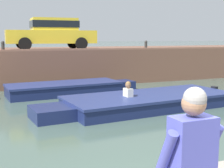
{
  "coord_description": "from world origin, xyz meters",
  "views": [
    {
      "loc": [
        -2.38,
        -2.59,
        2.26
      ],
      "look_at": [
        0.29,
        3.98,
        1.22
      ],
      "focal_mm": 50.0,
      "sensor_mm": 36.0,
      "label": 1
    }
  ],
  "objects_px": {
    "car_centre_yellow": "(52,32)",
    "mooring_bollard_mid": "(3,46)",
    "person_seated_left": "(188,156)",
    "boat_moored_central_navy": "(69,88)",
    "mooring_bollard_east": "(146,44)",
    "motorboat_passing": "(143,102)"
  },
  "relations": [
    {
      "from": "car_centre_yellow",
      "to": "mooring_bollard_mid",
      "type": "xyz_separation_m",
      "value": [
        -2.44,
        -1.59,
        -0.61
      ]
    },
    {
      "from": "car_centre_yellow",
      "to": "person_seated_left",
      "type": "xyz_separation_m",
      "value": [
        -1.64,
        -13.74,
        -1.26
      ]
    },
    {
      "from": "car_centre_yellow",
      "to": "person_seated_left",
      "type": "height_order",
      "value": "car_centre_yellow"
    },
    {
      "from": "boat_moored_central_navy",
      "to": "mooring_bollard_mid",
      "type": "height_order",
      "value": "mooring_bollard_mid"
    },
    {
      "from": "mooring_bollard_mid",
      "to": "mooring_bollard_east",
      "type": "relative_size",
      "value": 1.0
    },
    {
      "from": "boat_moored_central_navy",
      "to": "car_centre_yellow",
      "type": "bearing_deg",
      "value": 89.05
    },
    {
      "from": "boat_moored_central_navy",
      "to": "motorboat_passing",
      "type": "distance_m",
      "value": 3.8
    },
    {
      "from": "mooring_bollard_east",
      "to": "boat_moored_central_navy",
      "type": "bearing_deg",
      "value": -156.81
    },
    {
      "from": "boat_moored_central_navy",
      "to": "mooring_bollard_mid",
      "type": "bearing_deg",
      "value": 140.79
    },
    {
      "from": "motorboat_passing",
      "to": "boat_moored_central_navy",
      "type": "bearing_deg",
      "value": 114.18
    },
    {
      "from": "motorboat_passing",
      "to": "person_seated_left",
      "type": "relative_size",
      "value": 7.06
    },
    {
      "from": "car_centre_yellow",
      "to": "mooring_bollard_mid",
      "type": "relative_size",
      "value": 9.84
    },
    {
      "from": "mooring_bollard_east",
      "to": "person_seated_left",
      "type": "xyz_separation_m",
      "value": [
        -6.12,
        -12.15,
        -0.65
      ]
    },
    {
      "from": "boat_moored_central_navy",
      "to": "car_centre_yellow",
      "type": "xyz_separation_m",
      "value": [
        0.06,
        3.53,
        2.31
      ]
    },
    {
      "from": "motorboat_passing",
      "to": "mooring_bollard_east",
      "type": "relative_size",
      "value": 15.31
    },
    {
      "from": "mooring_bollard_mid",
      "to": "motorboat_passing",
      "type": "bearing_deg",
      "value": -53.94
    },
    {
      "from": "motorboat_passing",
      "to": "car_centre_yellow",
      "type": "distance_m",
      "value": 7.53
    },
    {
      "from": "boat_moored_central_navy",
      "to": "person_seated_left",
      "type": "bearing_deg",
      "value": -98.8
    },
    {
      "from": "person_seated_left",
      "to": "boat_moored_central_navy",
      "type": "bearing_deg",
      "value": 81.2
    },
    {
      "from": "mooring_bollard_mid",
      "to": "person_seated_left",
      "type": "distance_m",
      "value": 12.2
    },
    {
      "from": "motorboat_passing",
      "to": "mooring_bollard_mid",
      "type": "relative_size",
      "value": 15.31
    },
    {
      "from": "mooring_bollard_mid",
      "to": "mooring_bollard_east",
      "type": "bearing_deg",
      "value": 0.0
    }
  ]
}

